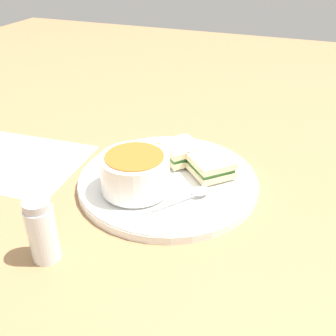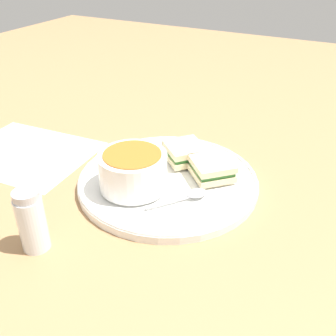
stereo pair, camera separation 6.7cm
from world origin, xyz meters
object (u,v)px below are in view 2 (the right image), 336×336
soup_bowl (133,170)px  salt_shaker (32,221)px  sandwich_half_near (212,168)px  sandwich_half_far (187,153)px  spoon (193,194)px

soup_bowl → salt_shaker: size_ratio=1.19×
salt_shaker → soup_bowl: bearing=-17.5°
sandwich_half_near → soup_bowl: bearing=131.3°
sandwich_half_near → sandwich_half_far: size_ratio=1.00×
soup_bowl → sandwich_half_far: 0.13m
spoon → sandwich_half_near: bearing=36.0°
sandwich_half_near → sandwich_half_far: (0.03, 0.06, 0.00)m
spoon → sandwich_half_near: (0.07, -0.00, 0.01)m
soup_bowl → sandwich_half_near: soup_bowl is taller
spoon → sandwich_half_far: (0.10, 0.06, 0.01)m
sandwich_half_near → sandwich_half_far: same height
salt_shaker → sandwich_half_near: bearing=-30.9°
sandwich_half_near → salt_shaker: (-0.26, 0.16, 0.01)m
soup_bowl → sandwich_half_far: soup_bowl is taller
spoon → soup_bowl: bearing=138.8°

